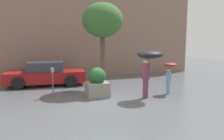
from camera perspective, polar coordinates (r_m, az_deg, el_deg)
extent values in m
plane|color=#51565B|center=(8.83, -2.61, -8.39)|extent=(40.00, 40.00, 0.00)
cube|color=#8C6B5B|center=(14.83, -10.30, 9.73)|extent=(18.00, 0.30, 6.00)
cube|color=gray|center=(9.59, -3.87, -5.12)|extent=(0.95, 0.81, 0.64)
sphere|color=#1E5123|center=(9.47, -3.90, -1.58)|extent=(0.74, 0.74, 0.74)
cylinder|color=brown|center=(9.48, 8.73, -4.81)|extent=(0.24, 0.24, 0.82)
cylinder|color=brown|center=(9.35, 8.82, -0.42)|extent=(0.34, 0.34, 0.65)
sphere|color=beige|center=(9.29, 8.87, 2.23)|extent=(0.22, 0.22, 0.22)
cylinder|color=#4C4C51|center=(9.29, 9.81, 1.86)|extent=(0.02, 0.02, 0.69)
ellipsoid|color=black|center=(9.26, 9.86, 4.00)|extent=(1.08, 1.08, 0.34)
cylinder|color=#669ED1|center=(10.45, 14.49, -4.50)|extent=(0.16, 0.16, 0.57)
cylinder|color=#669ED1|center=(10.35, 14.58, -1.76)|extent=(0.24, 0.24, 0.45)
sphere|color=beige|center=(10.31, 14.64, -0.11)|extent=(0.15, 0.15, 0.15)
cylinder|color=#4C4C51|center=(10.40, 14.91, -0.11)|extent=(0.02, 0.02, 0.53)
ellipsoid|color=maroon|center=(10.37, 14.96, 1.35)|extent=(0.60, 0.60, 0.19)
cube|color=maroon|center=(12.67, -16.89, -1.57)|extent=(4.36, 2.24, 0.60)
cube|color=#2D333D|center=(12.59, -16.99, 0.92)|extent=(2.03, 1.74, 0.50)
cylinder|color=black|center=(11.93, -23.32, -3.20)|extent=(0.66, 0.28, 0.64)
cylinder|color=black|center=(13.72, -22.14, -1.78)|extent=(0.66, 0.28, 0.64)
cylinder|color=black|center=(11.80, -10.73, -2.82)|extent=(0.66, 0.28, 0.64)
cylinder|color=black|center=(13.60, -11.21, -1.44)|extent=(0.66, 0.28, 0.64)
cylinder|color=brown|center=(11.13, -2.44, 2.55)|extent=(0.23, 0.23, 2.90)
ellipsoid|color=#38662D|center=(11.13, -2.50, 12.89)|extent=(2.03, 2.03, 1.72)
cylinder|color=#595B60|center=(9.90, -15.20, -3.68)|extent=(0.05, 0.05, 1.08)
cylinder|color=gray|center=(9.79, -15.33, -0.02)|extent=(0.14, 0.14, 0.20)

